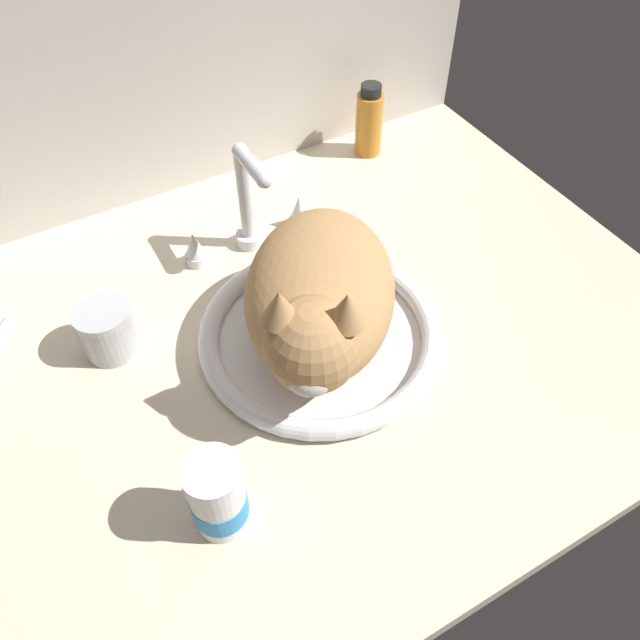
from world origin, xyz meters
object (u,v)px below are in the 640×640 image
at_px(amber_bottle, 369,121).
at_px(sink_basin, 320,334).
at_px(pill_bottle, 218,497).
at_px(metal_jar, 107,330).
at_px(faucet, 248,210).
at_px(cat, 319,302).

bearing_deg(amber_bottle, sink_basin, -130.19).
bearing_deg(pill_bottle, sink_basin, 37.95).
distance_m(pill_bottle, amber_bottle, 0.70).
xyz_separation_m(metal_jar, pill_bottle, (0.03, -0.28, 0.01)).
bearing_deg(faucet, metal_jar, -159.84).
bearing_deg(cat, amber_bottle, 50.14).
xyz_separation_m(sink_basin, pill_bottle, (-0.21, -0.16, 0.04)).
distance_m(cat, pill_bottle, 0.25).
xyz_separation_m(cat, pill_bottle, (-0.20, -0.14, -0.05)).
height_order(metal_jar, pill_bottle, pill_bottle).
bearing_deg(metal_jar, faucet, 20.16).
relative_size(cat, pill_bottle, 3.16).
xyz_separation_m(sink_basin, metal_jar, (-0.24, 0.12, 0.02)).
height_order(sink_basin, metal_jar, metal_jar).
height_order(sink_basin, faucet, faucet).
xyz_separation_m(sink_basin, faucet, (0.00, 0.21, 0.06)).
relative_size(cat, metal_jar, 4.64).
height_order(faucet, pill_bottle, faucet).
relative_size(metal_jar, pill_bottle, 0.68).
bearing_deg(faucet, amber_bottle, 23.95).
distance_m(sink_basin, pill_bottle, 0.27).
bearing_deg(sink_basin, pill_bottle, -142.05).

